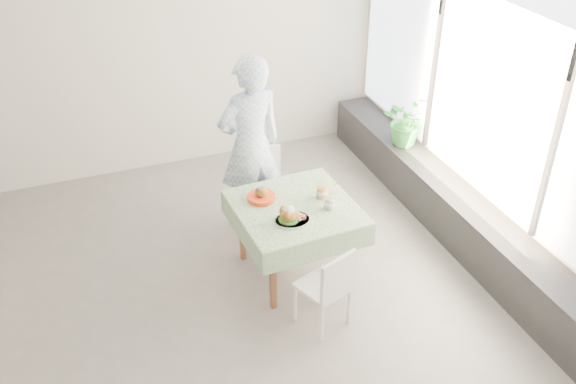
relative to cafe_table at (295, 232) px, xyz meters
name	(u,v)px	position (x,y,z in m)	size (l,w,h in m)	color
floor	(185,299)	(-1.07, -0.01, -0.46)	(6.00, 6.00, 0.00)	#64625F
wall_back	(121,57)	(-1.07, 2.49, 0.94)	(6.00, 0.02, 2.80)	silver
wall_right	(490,106)	(1.93, -0.01, 0.94)	(0.02, 5.00, 2.80)	silver
window_pane	(492,81)	(1.90, -0.01, 1.19)	(0.01, 4.80, 2.18)	#D1E0F9
window_ledge	(455,213)	(1.73, -0.01, -0.21)	(0.40, 4.80, 0.50)	black
cafe_table	(295,232)	(0.00, 0.00, 0.00)	(1.09, 1.09, 0.74)	brown
chair_far	(264,208)	(-0.05, 0.74, -0.19)	(0.48, 0.48, 0.89)	white
chair_near	(324,301)	(-0.03, -0.73, -0.22)	(0.48, 0.48, 0.79)	white
diner	(250,146)	(-0.13, 0.88, 0.47)	(0.68, 0.45, 1.86)	#92BEEA
main_dish	(290,216)	(-0.13, -0.21, 0.33)	(0.31, 0.31, 0.16)	white
juice_cup_orange	(322,191)	(0.28, 0.05, 0.35)	(0.10, 0.10, 0.29)	white
juice_cup_lemonade	(330,202)	(0.27, -0.13, 0.35)	(0.10, 0.10, 0.29)	white
second_dish	(261,196)	(-0.25, 0.21, 0.32)	(0.26, 0.26, 0.12)	red
potted_plant	(405,120)	(1.74, 1.10, 0.33)	(0.52, 0.45, 0.57)	#2B833A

